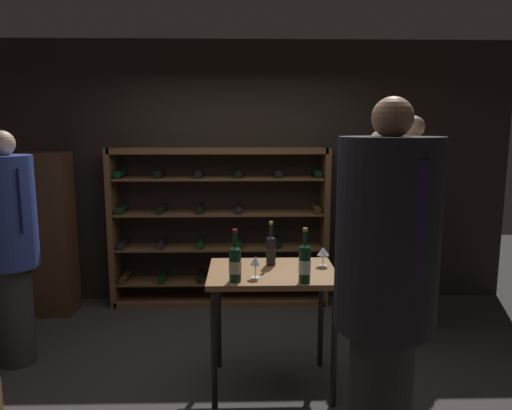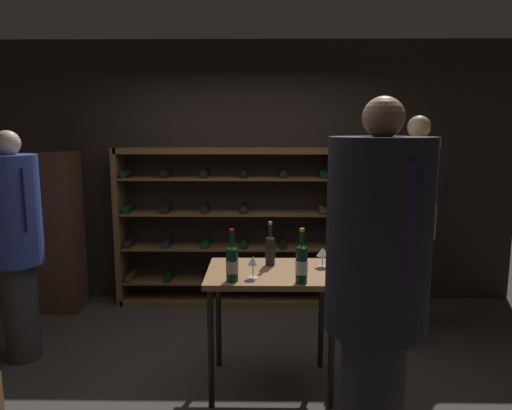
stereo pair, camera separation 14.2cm
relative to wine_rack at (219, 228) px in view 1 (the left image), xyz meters
The scene contains 14 objects.
ground_plane 1.82m from the wine_rack, 80.85° to the right, with size 9.60×9.60×0.00m, color #383330.
back_wall 0.66m from the wine_rack, 39.31° to the left, with size 5.86×0.10×2.83m, color black.
wine_rack is the anchor object (origin of this frame).
tasting_table 1.78m from the wine_rack, 74.47° to the right, with size 0.92×0.67×0.89m.
person_guest_khaki 2.07m from the wine_rack, 140.46° to the right, with size 0.43×0.43×1.89m.
person_bystander_dark_jacket 2.91m from the wine_rack, 69.92° to the right, with size 0.52×0.52×2.07m.
person_guest_plum_blouse 1.96m from the wine_rack, 16.35° to the right, with size 0.40×0.40×2.02m.
person_host_in_suit 1.74m from the wine_rack, 32.78° to the right, with size 0.49×0.49×1.89m.
display_cabinet 1.73m from the wine_rack, behind, with size 0.44×0.36×1.67m, color #4C2D1E.
wine_bottle_gold_foil 1.65m from the wine_rack, 73.24° to the right, with size 0.07×0.07×0.33m.
wine_bottle_green_slim 2.11m from the wine_rack, 71.27° to the right, with size 0.08×0.08×0.37m.
wine_bottle_amber_reserve 1.97m from the wine_rack, 83.78° to the right, with size 0.08×0.08×0.36m.
wine_glass_stemmed_left 1.83m from the wine_rack, 61.87° to the right, with size 0.09×0.09×0.14m.
wine_glass_stemmed_center 1.92m from the wine_rack, 79.42° to the right, with size 0.08×0.08×0.15m.
Camera 1 is at (0.02, -3.46, 1.92)m, focal length 33.58 mm.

